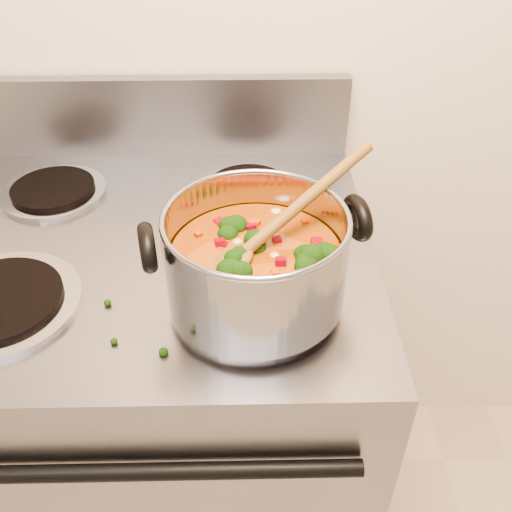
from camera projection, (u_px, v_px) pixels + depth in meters
The scene contains 4 objects.
electric_range at pixel (167, 407), 1.24m from camera, with size 0.77×0.70×1.08m.
stockpot at pixel (256, 262), 0.78m from camera, with size 0.32×0.25×0.15m.
wooden_spoon at pixel (268, 232), 0.77m from camera, with size 0.25×0.20×0.12m.
cooktop_crumbs at pixel (269, 282), 0.87m from camera, with size 0.34×0.30×0.01m.
Camera 1 is at (0.19, 0.39, 1.49)m, focal length 40.00 mm.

